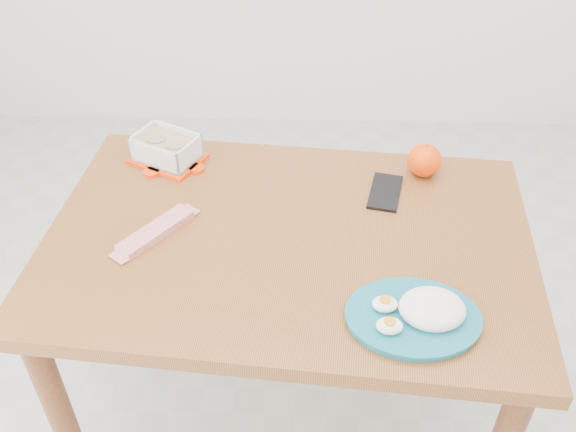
{
  "coord_description": "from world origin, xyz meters",
  "views": [
    {
      "loc": [
        -0.08,
        -1.13,
        1.73
      ],
      "look_at": [
        -0.12,
        -0.01,
        0.81
      ],
      "focal_mm": 40.0,
      "sensor_mm": 36.0,
      "label": 1
    }
  ],
  "objects_px": {
    "dining_table": "(288,269)",
    "rice_plate": "(419,312)",
    "food_container": "(167,149)",
    "smartphone": "(385,192)",
    "orange_fruit": "(424,160)"
  },
  "relations": [
    {
      "from": "dining_table",
      "to": "orange_fruit",
      "type": "relative_size",
      "value": 13.64
    },
    {
      "from": "dining_table",
      "to": "orange_fruit",
      "type": "bearing_deg",
      "value": 41.94
    },
    {
      "from": "food_container",
      "to": "smartphone",
      "type": "distance_m",
      "value": 0.59
    },
    {
      "from": "food_container",
      "to": "orange_fruit",
      "type": "xyz_separation_m",
      "value": [
        0.68,
        -0.04,
        0.01
      ]
    },
    {
      "from": "orange_fruit",
      "to": "rice_plate",
      "type": "height_order",
      "value": "orange_fruit"
    },
    {
      "from": "rice_plate",
      "to": "smartphone",
      "type": "distance_m",
      "value": 0.42
    },
    {
      "from": "rice_plate",
      "to": "smartphone",
      "type": "height_order",
      "value": "rice_plate"
    },
    {
      "from": "food_container",
      "to": "smartphone",
      "type": "xyz_separation_m",
      "value": [
        0.57,
        -0.13,
        -0.03
      ]
    },
    {
      "from": "orange_fruit",
      "to": "rice_plate",
      "type": "xyz_separation_m",
      "value": [
        -0.07,
        -0.51,
        -0.02
      ]
    },
    {
      "from": "rice_plate",
      "to": "food_container",
      "type": "bearing_deg",
      "value": 138.91
    },
    {
      "from": "orange_fruit",
      "to": "rice_plate",
      "type": "relative_size",
      "value": 0.32
    },
    {
      "from": "dining_table",
      "to": "rice_plate",
      "type": "height_order",
      "value": "rice_plate"
    },
    {
      "from": "dining_table",
      "to": "smartphone",
      "type": "bearing_deg",
      "value": 40.54
    },
    {
      "from": "dining_table",
      "to": "food_container",
      "type": "height_order",
      "value": "food_container"
    },
    {
      "from": "dining_table",
      "to": "smartphone",
      "type": "height_order",
      "value": "smartphone"
    }
  ]
}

